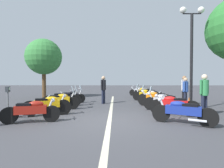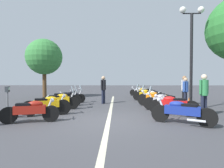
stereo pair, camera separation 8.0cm
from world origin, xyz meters
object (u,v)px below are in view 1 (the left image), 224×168
object	(u,v)px
motorcycle_left_row_0	(32,111)
motorcycle_left_row_3	(63,98)
motorcycle_right_row_5	(147,94)
bystander_4	(185,89)
motorcycle_left_row_1	(47,105)
motorcycle_right_row_0	(183,111)
motorcycle_right_row_3	(156,98)
traffic_cone_0	(189,103)
motorcycle_right_row_4	(154,96)
street_lamp_twin_globe	(192,41)
bystander_2	(204,91)
bystander_3	(103,87)
motorcycle_right_row_6	(146,93)
motorcycle_right_row_2	(165,101)
motorcycle_right_row_8	(140,91)
parking_meter	(8,96)
motorcycle_left_row_2	(60,101)
roadside_tree_0	(44,57)
bystander_1	(184,88)
motorcycle_right_row_1	(174,105)
motorcycle_right_row_7	(145,92)

from	to	relation	value
motorcycle_left_row_0	motorcycle_left_row_3	xyz separation A→B (m)	(3.95, 0.02, 0.03)
motorcycle_right_row_5	bystander_4	xyz separation A→B (m)	(-2.43, -1.83, 0.51)
motorcycle_left_row_1	motorcycle_right_row_0	size ratio (longest dim) A/B	1.00
motorcycle_right_row_3	traffic_cone_0	size ratio (longest dim) A/B	3.35
bystander_4	motorcycle_right_row_4	bearing A→B (deg)	2.15
motorcycle_left_row_0	bystander_4	bearing A→B (deg)	15.26
motorcycle_right_row_4	street_lamp_twin_globe	xyz separation A→B (m)	(-2.58, -1.32, 3.06)
motorcycle_right_row_0	traffic_cone_0	bearing A→B (deg)	-86.67
bystander_2	bystander_3	bearing A→B (deg)	23.71
motorcycle_right_row_6	motorcycle_right_row_2	bearing A→B (deg)	116.69
motorcycle_right_row_0	motorcycle_right_row_6	xyz separation A→B (m)	(8.11, -0.13, 0.00)
motorcycle_right_row_8	parking_meter	distance (m)	11.95
motorcycle_left_row_2	motorcycle_right_row_5	xyz separation A→B (m)	(3.89, -5.20, -0.00)
motorcycle_right_row_0	roadside_tree_0	world-z (taller)	roadside_tree_0
motorcycle_right_row_2	bystander_1	xyz separation A→B (m)	(1.94, -1.70, 0.58)
motorcycle_left_row_0	motorcycle_right_row_4	size ratio (longest dim) A/B	0.99
motorcycle_right_row_0	bystander_2	world-z (taller)	bystander_2
motorcycle_right_row_3	motorcycle_right_row_0	bearing A→B (deg)	115.08
motorcycle_left_row_2	motorcycle_left_row_3	size ratio (longest dim) A/B	0.95
motorcycle_right_row_5	motorcycle_right_row_4	bearing A→B (deg)	117.67
motorcycle_right_row_4	street_lamp_twin_globe	world-z (taller)	street_lamp_twin_globe
bystander_3	bystander_1	bearing A→B (deg)	22.62
motorcycle_right_row_6	motorcycle_right_row_0	bearing A→B (deg)	115.82
motorcycle_right_row_1	motorcycle_right_row_3	xyz separation A→B (m)	(2.57, 0.16, 0.00)
motorcycle_left_row_1	bystander_4	world-z (taller)	bystander_4
bystander_4	roadside_tree_0	distance (m)	11.29
motorcycle_left_row_0	motorcycle_left_row_1	bearing A→B (deg)	70.52
street_lamp_twin_globe	bystander_2	xyz separation A→B (m)	(-1.39, 0.03, -2.47)
motorcycle_right_row_0	motorcycle_right_row_8	size ratio (longest dim) A/B	0.97
motorcycle_right_row_5	motorcycle_right_row_6	size ratio (longest dim) A/B	1.08
motorcycle_right_row_2	street_lamp_twin_globe	distance (m)	3.35
motorcycle_right_row_0	street_lamp_twin_globe	bearing A→B (deg)	-88.81
motorcycle_right_row_1	bystander_1	size ratio (longest dim) A/B	1.13
motorcycle_right_row_6	street_lamp_twin_globe	xyz separation A→B (m)	(-5.30, -1.36, 3.07)
motorcycle_right_row_4	parking_meter	distance (m)	8.26
motorcycle_right_row_4	motorcycle_right_row_5	world-z (taller)	motorcycle_right_row_5
motorcycle_right_row_4	street_lamp_twin_globe	bearing A→B (deg)	138.39
motorcycle_right_row_2	traffic_cone_0	world-z (taller)	motorcycle_right_row_2
roadside_tree_0	parking_meter	bearing A→B (deg)	-167.45
motorcycle_right_row_3	motorcycle_right_row_4	bearing A→B (deg)	-70.64
motorcycle_right_row_3	parking_meter	distance (m)	7.46
motorcycle_left_row_0	motorcycle_right_row_8	world-z (taller)	same
motorcycle_left_row_3	bystander_4	bearing A→B (deg)	-13.68
motorcycle_right_row_8	motorcycle_right_row_7	bearing A→B (deg)	120.55
motorcycle_left_row_2	bystander_2	size ratio (longest dim) A/B	1.13
bystander_2	motorcycle_left_row_2	bearing A→B (deg)	50.86
bystander_4	bystander_3	bearing A→B (deg)	26.38
bystander_2	motorcycle_right_row_3	bearing A→B (deg)	1.26
motorcycle_right_row_1	street_lamp_twin_globe	xyz separation A→B (m)	(1.31, -1.30, 3.06)
motorcycle_left_row_2	motorcycle_left_row_0	bearing A→B (deg)	-108.08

